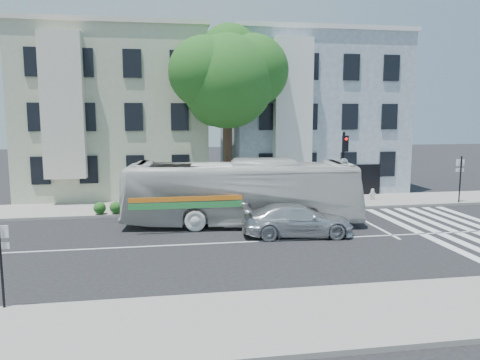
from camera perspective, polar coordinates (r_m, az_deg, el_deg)
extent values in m
plane|color=black|center=(20.79, 1.81, -7.52)|extent=(120.00, 120.00, 0.00)
cube|color=gray|center=(28.45, -1.36, -3.10)|extent=(80.00, 4.00, 0.15)
cube|color=gray|center=(13.46, 8.79, -16.18)|extent=(80.00, 4.00, 0.15)
cube|color=#A6AE92|center=(34.76, -14.69, 7.66)|extent=(12.00, 10.00, 11.00)
cube|color=gray|center=(36.32, 8.10, 7.85)|extent=(12.00, 10.00, 11.00)
cylinder|color=#2D2116|center=(28.56, -1.52, 2.06)|extent=(0.56, 0.56, 5.20)
sphere|color=#1D4215|center=(28.47, -1.56, 11.92)|extent=(5.60, 5.60, 5.60)
sphere|color=#1D4215|center=(29.19, 1.52, 13.20)|extent=(4.40, 4.40, 4.40)
sphere|color=#1D4215|center=(28.05, -4.38, 12.98)|extent=(4.20, 4.20, 4.20)
sphere|color=#1D4215|center=(29.86, -1.31, 15.02)|extent=(3.80, 3.80, 3.80)
sphere|color=#1D4215|center=(28.94, -2.91, 9.87)|extent=(3.40, 3.40, 3.40)
imported|color=silver|center=(23.56, 0.22, -1.53)|extent=(4.17, 12.13, 3.31)
imported|color=silver|center=(21.74, 7.03, -4.87)|extent=(2.50, 5.26, 1.48)
cylinder|color=black|center=(27.91, 12.42, 1.06)|extent=(0.15, 0.15, 4.54)
cube|color=black|center=(27.54, 12.72, 4.35)|extent=(0.32, 0.26, 0.92)
sphere|color=red|center=(27.40, 12.84, 4.89)|extent=(0.17, 0.17, 0.17)
cylinder|color=white|center=(27.71, 12.57, 2.13)|extent=(0.48, 0.07, 0.48)
cylinder|color=#B8B8B3|center=(31.07, 15.84, -1.78)|extent=(0.23, 0.23, 0.58)
sphere|color=#B8B8B3|center=(31.01, 15.86, -1.20)|extent=(0.21, 0.21, 0.21)
cylinder|color=#B8B8B3|center=(31.05, 15.85, -1.64)|extent=(0.41, 0.24, 0.13)
cylinder|color=black|center=(14.86, -27.10, -9.13)|extent=(0.07, 0.07, 2.53)
cube|color=white|center=(14.72, -27.22, -5.63)|extent=(0.46, 0.07, 0.35)
cube|color=white|center=(14.81, -27.11, -7.15)|extent=(0.46, 0.07, 0.18)
cylinder|color=black|center=(31.80, 25.26, 0.06)|extent=(0.08, 0.08, 2.87)
cube|color=white|center=(31.76, 25.27, 1.93)|extent=(0.52, 0.07, 0.40)
cube|color=white|center=(31.81, 25.22, 1.11)|extent=(0.52, 0.07, 0.21)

